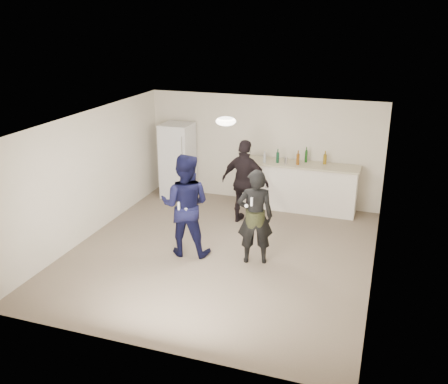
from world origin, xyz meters
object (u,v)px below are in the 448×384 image
(counter, at_px, (298,187))
(spectator, at_px, (245,182))
(woman, at_px, (255,217))
(man, at_px, (185,205))
(shaker, at_px, (286,160))
(fridge, at_px, (178,161))

(counter, distance_m, spectator, 1.49)
(woman, bearing_deg, counter, -112.41)
(counter, relative_size, man, 1.35)
(counter, bearing_deg, spectator, -130.04)
(shaker, height_order, woman, woman)
(counter, height_order, fridge, fridge)
(fridge, xyz_separation_m, shaker, (2.65, -0.07, 0.28))
(spectator, bearing_deg, woman, 119.73)
(fridge, distance_m, spectator, 2.25)
(counter, bearing_deg, fridge, -178.63)
(fridge, bearing_deg, man, -63.60)
(man, height_order, spectator, man)
(fridge, height_order, shaker, fridge)
(shaker, height_order, spectator, spectator)
(man, bearing_deg, counter, -126.38)
(counter, xyz_separation_m, woman, (-0.24, -2.79, 0.35))
(fridge, relative_size, woman, 1.03)
(shaker, distance_m, woman, 2.67)
(counter, relative_size, woman, 1.49)
(shaker, distance_m, spectator, 1.20)
(shaker, bearing_deg, spectator, -124.21)
(shaker, bearing_deg, fridge, 178.53)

